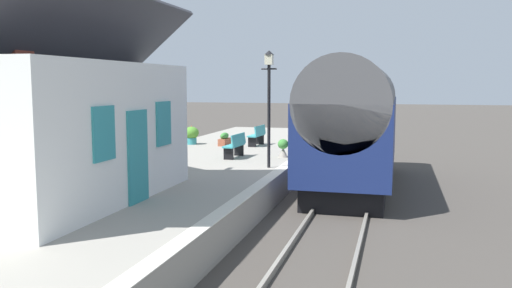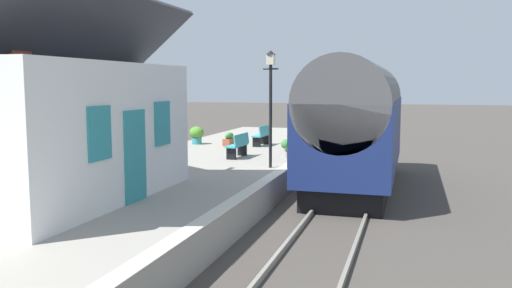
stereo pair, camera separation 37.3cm
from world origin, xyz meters
name	(u,v)px [view 1 (the left image)]	position (x,y,z in m)	size (l,w,h in m)	color
ground_plane	(316,200)	(0.00, 0.00, 0.00)	(160.00, 160.00, 0.00)	#423D38
platform	(186,180)	(0.00, 4.24, 0.42)	(32.00, 6.47, 0.84)	gray
platform_edge_coping	(278,171)	(0.00, 1.18, 0.84)	(32.00, 0.36, 0.02)	beige
rail_near	(370,201)	(0.00, -1.62, 0.07)	(52.00, 0.08, 0.14)	gray
rail_far	(322,198)	(0.00, -0.18, 0.07)	(52.00, 0.08, 0.14)	gray
train	(354,123)	(2.41, -0.90, 2.22)	(9.09, 2.73, 4.32)	black
station_building	(64,126)	(-5.24, 5.01, 2.56)	(6.96, 3.61, 5.99)	white
bench_mid_platform	(258,135)	(6.53, 3.55, 1.31)	(1.42, 0.50, 0.88)	teal
bench_platform_end	(235,145)	(2.62, 3.35, 1.31)	(1.42, 0.49, 0.88)	teal
planter_edge_near	(283,148)	(3.19, 1.70, 1.17)	(0.39, 0.39, 0.67)	gray
planter_bench_left	(192,134)	(6.27, 6.53, 1.28)	(0.65, 0.65, 0.88)	teal
planter_corner_building	(225,139)	(6.28, 4.99, 1.10)	(0.91, 0.32, 0.56)	#9E5138
planter_under_sign	(297,130)	(11.48, 2.75, 1.11)	(0.72, 0.32, 0.57)	black
lamp_post_platform	(269,86)	(0.71, 1.64, 3.44)	(0.32, 0.50, 3.74)	black
station_sign_board	(306,117)	(8.18, 1.72, 2.02)	(0.96, 0.06, 1.57)	black
tree_distant	(28,63)	(8.11, 16.33, 4.59)	(4.43, 4.71, 7.01)	#4C3828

